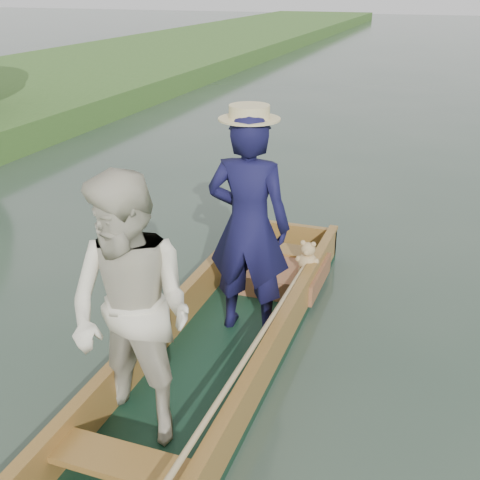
% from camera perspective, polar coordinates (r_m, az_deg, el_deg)
% --- Properties ---
extents(ground, '(120.00, 120.00, 0.00)m').
position_cam_1_polar(ground, '(5.45, -2.18, -11.60)').
color(ground, '#283D30').
rests_on(ground, ground).
extents(trees_far, '(21.05, 5.92, 4.14)m').
position_cam_1_polar(trees_far, '(8.22, 4.45, 18.34)').
color(trees_far, '#47331E').
rests_on(trees_far, ground).
extents(punt, '(1.30, 5.21, 2.17)m').
position_cam_1_polar(punt, '(4.85, -3.84, -5.27)').
color(punt, '#122F1F').
rests_on(punt, ground).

